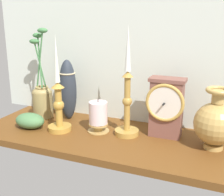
{
  "coord_description": "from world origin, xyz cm",
  "views": [
    {
      "loc": [
        36.54,
        -90.33,
        42.44
      ],
      "look_at": [
        -0.64,
        0.0,
        14.0
      ],
      "focal_mm": 47.69,
      "sensor_mm": 36.0,
      "label": 1
    }
  ],
  "objects_px": {
    "brass_vase_bulbous": "(215,123)",
    "pillar_candle_front": "(98,116)",
    "candlestick_tall_center": "(127,101)",
    "mantel_clock": "(166,107)",
    "tall_ceramic_vase": "(68,89)",
    "candlestick_tall_left": "(59,103)",
    "brass_vase_jar": "(42,96)"
  },
  "relations": [
    {
      "from": "mantel_clock",
      "to": "tall_ceramic_vase",
      "type": "xyz_separation_m",
      "value": [
        -0.41,
        0.03,
        0.01
      ]
    },
    {
      "from": "brass_vase_bulbous",
      "to": "mantel_clock",
      "type": "bearing_deg",
      "value": 167.99
    },
    {
      "from": "candlestick_tall_center",
      "to": "brass_vase_bulbous",
      "type": "distance_m",
      "value": 0.3
    },
    {
      "from": "candlestick_tall_center",
      "to": "tall_ceramic_vase",
      "type": "xyz_separation_m",
      "value": [
        -0.28,
        0.07,
        -0.0
      ]
    },
    {
      "from": "brass_vase_jar",
      "to": "tall_ceramic_vase",
      "type": "xyz_separation_m",
      "value": [
        0.11,
        0.02,
        0.03
      ]
    },
    {
      "from": "candlestick_tall_center",
      "to": "brass_vase_jar",
      "type": "distance_m",
      "value": 0.39
    },
    {
      "from": "brass_vase_jar",
      "to": "tall_ceramic_vase",
      "type": "height_order",
      "value": "brass_vase_jar"
    },
    {
      "from": "brass_vase_bulbous",
      "to": "pillar_candle_front",
      "type": "relative_size",
      "value": 1.61
    },
    {
      "from": "mantel_clock",
      "to": "tall_ceramic_vase",
      "type": "bearing_deg",
      "value": 175.88
    },
    {
      "from": "candlestick_tall_left",
      "to": "brass_vase_bulbous",
      "type": "xyz_separation_m",
      "value": [
        0.54,
        0.06,
        -0.02
      ]
    },
    {
      "from": "mantel_clock",
      "to": "brass_vase_bulbous",
      "type": "bearing_deg",
      "value": -12.01
    },
    {
      "from": "brass_vase_bulbous",
      "to": "tall_ceramic_vase",
      "type": "height_order",
      "value": "tall_ceramic_vase"
    },
    {
      "from": "brass_vase_bulbous",
      "to": "pillar_candle_front",
      "type": "distance_m",
      "value": 0.4
    },
    {
      "from": "candlestick_tall_center",
      "to": "brass_vase_jar",
      "type": "height_order",
      "value": "candlestick_tall_center"
    },
    {
      "from": "candlestick_tall_left",
      "to": "tall_ceramic_vase",
      "type": "relative_size",
      "value": 1.45
    },
    {
      "from": "tall_ceramic_vase",
      "to": "mantel_clock",
      "type": "bearing_deg",
      "value": -4.12
    },
    {
      "from": "brass_vase_bulbous",
      "to": "brass_vase_jar",
      "type": "xyz_separation_m",
      "value": [
        -0.68,
        0.04,
        0.0
      ]
    },
    {
      "from": "candlestick_tall_left",
      "to": "candlestick_tall_center",
      "type": "height_order",
      "value": "candlestick_tall_center"
    },
    {
      "from": "brass_vase_bulbous",
      "to": "brass_vase_jar",
      "type": "bearing_deg",
      "value": 176.59
    },
    {
      "from": "brass_vase_bulbous",
      "to": "pillar_candle_front",
      "type": "xyz_separation_m",
      "value": [
        -0.4,
        -0.01,
        -0.03
      ]
    },
    {
      "from": "brass_vase_jar",
      "to": "brass_vase_bulbous",
      "type": "bearing_deg",
      "value": -3.41
    },
    {
      "from": "candlestick_tall_center",
      "to": "pillar_candle_front",
      "type": "distance_m",
      "value": 0.13
    },
    {
      "from": "tall_ceramic_vase",
      "to": "pillar_candle_front",
      "type": "bearing_deg",
      "value": -24.51
    },
    {
      "from": "candlestick_tall_center",
      "to": "tall_ceramic_vase",
      "type": "distance_m",
      "value": 0.28
    },
    {
      "from": "mantel_clock",
      "to": "candlestick_tall_left",
      "type": "height_order",
      "value": "candlestick_tall_left"
    },
    {
      "from": "candlestick_tall_left",
      "to": "brass_vase_jar",
      "type": "bearing_deg",
      "value": 144.96
    },
    {
      "from": "candlestick_tall_center",
      "to": "pillar_candle_front",
      "type": "relative_size",
      "value": 3.11
    },
    {
      "from": "brass_vase_bulbous",
      "to": "pillar_candle_front",
      "type": "bearing_deg",
      "value": -178.18
    },
    {
      "from": "mantel_clock",
      "to": "tall_ceramic_vase",
      "type": "distance_m",
      "value": 0.41
    },
    {
      "from": "brass_vase_bulbous",
      "to": "brass_vase_jar",
      "type": "distance_m",
      "value": 0.68
    },
    {
      "from": "brass_vase_jar",
      "to": "pillar_candle_front",
      "type": "distance_m",
      "value": 0.28
    },
    {
      "from": "candlestick_tall_left",
      "to": "brass_vase_bulbous",
      "type": "height_order",
      "value": "candlestick_tall_left"
    }
  ]
}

